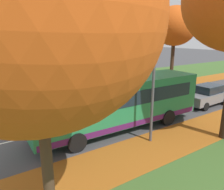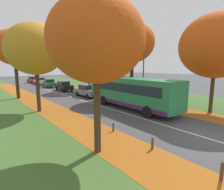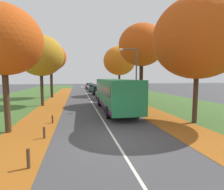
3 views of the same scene
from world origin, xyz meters
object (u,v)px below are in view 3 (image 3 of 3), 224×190
object	(u,v)px
tree_left_near	(41,56)
bollard_second	(44,133)
tree_left_mid	(51,57)
car_silver_fourth_in_line	(91,87)
tree_right_mid	(119,61)
tree_right_near	(142,45)
car_red_trailing	(89,86)
bollard_nearest	(28,159)
tree_right_nearest	(198,38)
tree_left_nearest	(3,41)
car_black_following	(97,90)
bollard_third	(52,119)
car_grey_lead	(103,94)
car_green_third_in_line	(93,88)
bus	(115,93)
streetlamp_right	(133,72)

from	to	relation	value
tree_left_near	bollard_second	distance (m)	12.56
tree_left_mid	car_silver_fourth_in_line	world-z (taller)	tree_left_mid
tree_left_mid	tree_right_mid	bearing A→B (deg)	6.12
tree_right_near	car_red_trailing	size ratio (longest dim) A/B	2.24
bollard_nearest	bollard_second	xyz separation A→B (m)	(-0.01, 3.08, -0.05)
tree_right_nearest	bollard_second	bearing A→B (deg)	-172.54
tree_right_near	car_silver_fourth_in_line	distance (m)	25.87
tree_right_near	tree_left_nearest	bearing A→B (deg)	-141.18
tree_left_near	tree_right_nearest	size ratio (longest dim) A/B	0.91
bollard_second	car_black_following	distance (m)	23.67
tree_left_mid	car_red_trailing	bearing A→B (deg)	71.03
bollard_nearest	bollard_third	size ratio (longest dim) A/B	1.29
tree_left_nearest	car_red_trailing	bearing A→B (deg)	79.37
bollard_nearest	car_grey_lead	bearing A→B (deg)	73.58
bollard_nearest	car_silver_fourth_in_line	distance (m)	39.14
car_black_following	car_green_third_in_line	bearing A→B (deg)	91.83
tree_left_mid	bollard_second	size ratio (longest dim) A/B	14.00
car_red_trailing	car_green_third_in_line	bearing A→B (deg)	-89.90
tree_right_mid	car_black_following	size ratio (longest dim) A/B	2.03
tree_right_mid	bollard_third	distance (m)	20.87
car_black_following	tree_left_nearest	bearing A→B (deg)	-109.65
car_green_third_in_line	car_silver_fourth_in_line	size ratio (longest dim) A/B	1.00
tree_right_nearest	bus	xyz separation A→B (m)	(-4.49, 5.58, -4.08)
tree_right_near	bollard_nearest	xyz separation A→B (m)	(-9.45, -13.99, -6.65)
car_grey_lead	car_red_trailing	xyz separation A→B (m)	(-0.21, 25.93, 0.00)
tree_left_mid	streetlamp_right	xyz separation A→B (m)	(9.41, -12.39, -2.63)
bollard_third	tree_right_mid	bearing A→B (deg)	62.81
tree_left_mid	bollard_second	bearing A→B (deg)	-83.68
tree_right_near	bollard_third	bearing A→B (deg)	-140.33
tree_right_near	bus	xyz separation A→B (m)	(-4.17, -4.05, -5.31)
car_black_following	tree_right_nearest	bearing A→B (deg)	-78.79
tree_right_mid	car_green_third_in_line	size ratio (longest dim) A/B	2.02
bollard_third	streetlamp_right	distance (m)	9.05
tree_right_nearest	bollard_second	xyz separation A→B (m)	(-9.77, -1.28, -5.47)
tree_right_mid	bollard_second	xyz separation A→B (m)	(-9.18, -20.92, -5.77)
car_green_third_in_line	car_red_trailing	xyz separation A→B (m)	(-0.02, 11.76, 0.00)
tree_right_near	car_silver_fourth_in_line	xyz separation A→B (m)	(-4.10, 24.78, -6.20)
bollard_nearest	car_green_third_in_line	size ratio (longest dim) A/B	0.17
tree_right_near	car_black_following	size ratio (longest dim) A/B	2.24
bollard_second	car_silver_fourth_in_line	bearing A→B (deg)	81.47
bollard_second	car_black_following	size ratio (longest dim) A/B	0.14
tree_right_mid	car_black_following	distance (m)	6.79
bollard_nearest	car_red_trailing	bearing A→B (deg)	83.28
tree_left_mid	tree_left_near	bearing A→B (deg)	-89.37
car_green_third_in_line	tree_left_mid	bearing A→B (deg)	-127.17
tree_right_mid	car_green_third_in_line	bearing A→B (deg)	114.61
bollard_third	bus	bearing A→B (deg)	35.68
tree_left_mid	tree_right_near	xyz separation A→B (m)	(11.64, -8.79, 0.64)
car_grey_lead	car_black_following	size ratio (longest dim) A/B	1.00
tree_right_mid	bollard_third	size ratio (longest dim) A/B	15.52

